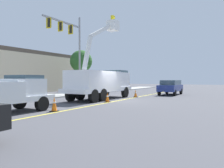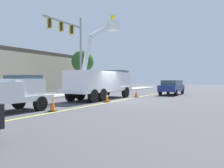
# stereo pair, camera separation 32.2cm
# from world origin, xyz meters

# --- Properties ---
(ground) EXTENTS (120.00, 120.00, 0.00)m
(ground) POSITION_xyz_m (0.00, 0.00, 0.00)
(ground) COLOR #47474C
(sidewalk_far_side) EXTENTS (60.01, 3.85, 0.12)m
(sidewalk_far_side) POSITION_xyz_m (-0.03, 8.15, 0.06)
(sidewalk_far_side) COLOR #9E9E99
(sidewalk_far_side) RESTS_ON ground
(lane_centre_stripe) EXTENTS (50.00, 0.37, 0.01)m
(lane_centre_stripe) POSITION_xyz_m (0.00, 0.00, 0.00)
(lane_centre_stripe) COLOR yellow
(lane_centre_stripe) RESTS_ON ground
(utility_bucket_truck) EXTENTS (8.21, 2.74, 7.53)m
(utility_bucket_truck) POSITION_xyz_m (0.72, 2.03, 1.62)
(utility_bucket_truck) COLOR white
(utility_bucket_truck) RESTS_ON ground
(service_pickup_truck) EXTENTS (5.61, 2.21, 2.06)m
(service_pickup_truck) POSITION_xyz_m (-9.22, 2.01, 1.12)
(service_pickup_truck) COLOR silver
(service_pickup_truck) RESTS_ON ground
(passing_minivan) EXTENTS (4.81, 1.97, 1.69)m
(passing_minivan) POSITION_xyz_m (9.37, -2.10, 0.97)
(passing_minivan) COLOR navy
(passing_minivan) RESTS_ON ground
(traffic_cone_mid_front) EXTENTS (0.40, 0.40, 0.83)m
(traffic_cone_mid_front) POSITION_xyz_m (-7.14, 0.32, 0.41)
(traffic_cone_mid_front) COLOR black
(traffic_cone_mid_front) RESTS_ON ground
(traffic_cone_mid_rear) EXTENTS (0.40, 0.40, 0.75)m
(traffic_cone_mid_rear) POSITION_xyz_m (-1.33, 0.21, 0.37)
(traffic_cone_mid_rear) COLOR black
(traffic_cone_mid_rear) RESTS_ON ground
(traffic_cone_trailing) EXTENTS (0.40, 0.40, 0.73)m
(traffic_cone_trailing) POSITION_xyz_m (4.17, 0.12, 0.36)
(traffic_cone_trailing) COLOR black
(traffic_cone_trailing) RESTS_ON ground
(traffic_signal_mast) EXTENTS (5.83, 0.57, 8.92)m
(traffic_signal_mast) POSITION_xyz_m (2.58, 7.14, 6.04)
(traffic_signal_mast) COLOR gray
(traffic_signal_mast) RESTS_ON ground
(street_tree_right) EXTENTS (3.07, 3.07, 5.80)m
(street_tree_right) POSITION_xyz_m (8.35, 10.01, 4.24)
(street_tree_right) COLOR brown
(street_tree_right) RESTS_ON ground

